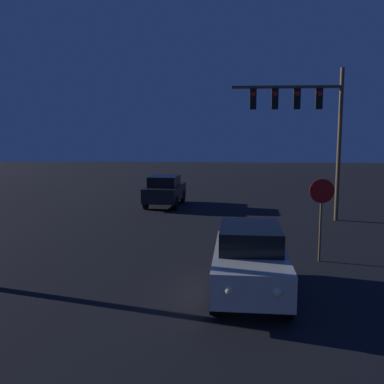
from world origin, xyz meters
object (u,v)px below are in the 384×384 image
at_px(traffic_signal_mast, 306,115).
at_px(car_far, 165,190).
at_px(car_near, 250,260).
at_px(stop_sign, 321,204).

bearing_deg(traffic_signal_mast, car_far, 153.04).
height_order(car_far, traffic_signal_mast, traffic_signal_mast).
bearing_deg(car_far, car_near, -69.57).
bearing_deg(traffic_signal_mast, car_near, -108.19).
bearing_deg(traffic_signal_mast, stop_sign, -96.62).
relative_size(traffic_signal_mast, stop_sign, 2.65).
distance_m(car_far, traffic_signal_mast, 8.45).
bearing_deg(car_near, car_far, -71.64).
relative_size(car_near, stop_sign, 1.58).
height_order(car_near, traffic_signal_mast, traffic_signal_mast).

